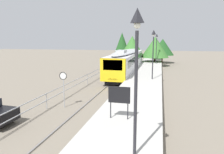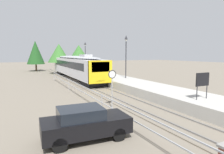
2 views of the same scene
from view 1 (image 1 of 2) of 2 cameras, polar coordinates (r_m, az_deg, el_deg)
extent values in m
plane|color=slate|center=(25.44, -5.38, -1.66)|extent=(160.00, 160.00, 0.00)
cube|color=slate|center=(24.66, 1.25, -1.92)|extent=(3.20, 60.00, 0.06)
cube|color=slate|center=(24.80, -0.38, -1.69)|extent=(0.08, 60.00, 0.08)
cube|color=slate|center=(24.52, 2.90, -1.84)|extent=(0.08, 60.00, 0.08)
cube|color=silver|center=(32.10, 4.20, 4.36)|extent=(2.80, 20.05, 2.55)
cube|color=yellow|center=(22.42, 0.22, 1.88)|extent=(2.80, 0.24, 2.55)
cube|color=black|center=(22.26, 0.18, 3.28)|extent=(2.13, 0.08, 1.12)
cube|color=black|center=(32.06, 4.21, 5.09)|extent=(2.82, 16.84, 0.92)
ellipsoid|color=#B2B5BA|center=(31.98, 4.23, 6.96)|extent=(2.69, 19.25, 0.44)
cube|color=#B2B5BA|center=(27.03, 2.57, 6.99)|extent=(1.10, 2.20, 0.36)
cube|color=#EAE5C6|center=(22.51, 0.18, -0.65)|extent=(1.00, 0.10, 0.20)
cube|color=black|center=(24.89, 1.41, -0.91)|extent=(2.24, 3.20, 0.55)
cube|color=black|center=(39.77, 5.89, 3.21)|extent=(2.24, 3.20, 0.55)
cube|color=#B7B5AD|center=(24.14, 8.83, -1.29)|extent=(3.90, 60.00, 0.90)
cylinder|color=#232328|center=(7.53, 6.50, -5.27)|extent=(0.12, 0.12, 4.60)
pyramid|color=#232328|center=(7.30, 6.96, 16.43)|extent=(0.34, 0.34, 0.50)
sphere|color=silver|center=(7.27, 6.90, 13.92)|extent=(0.24, 0.24, 0.24)
cylinder|color=#232328|center=(23.21, 11.13, 5.05)|extent=(0.12, 0.12, 4.60)
pyramid|color=#232328|center=(23.14, 11.37, 11.97)|extent=(0.34, 0.34, 0.50)
sphere|color=silver|center=(23.13, 11.34, 11.17)|extent=(0.24, 0.24, 0.24)
cylinder|color=#232328|center=(39.07, 12.02, 7.02)|extent=(0.12, 0.12, 4.60)
pyramid|color=#232328|center=(39.03, 12.18, 11.13)|extent=(0.34, 0.34, 0.50)
sphere|color=silver|center=(39.03, 12.16, 10.66)|extent=(0.24, 0.24, 0.24)
cylinder|color=#232328|center=(11.69, -0.38, -9.04)|extent=(0.06, 0.06, 0.90)
cylinder|color=#232328|center=(11.51, 4.34, -9.37)|extent=(0.06, 0.06, 0.90)
cube|color=black|center=(11.32, 1.99, -4.91)|extent=(1.20, 0.08, 0.90)
cylinder|color=#9EA0A5|center=(16.50, -13.03, -4.47)|extent=(0.07, 0.07, 2.20)
cylinder|color=white|center=(16.19, -13.26, 0.31)|extent=(0.60, 0.03, 0.60)
torus|color=black|center=(16.18, -13.28, 0.31)|extent=(0.61, 0.05, 0.61)
cube|color=#9EA0A5|center=(16.41, -17.61, -4.41)|extent=(0.05, 36.00, 0.05)
cube|color=#9EA0A5|center=(16.54, -17.51, -6.13)|extent=(0.05, 36.00, 0.05)
cylinder|color=#9EA0A5|center=(16.56, -17.50, -6.34)|extent=(0.06, 0.06, 1.25)
cylinder|color=#9EA0A5|center=(24.49, -6.81, -0.66)|extent=(0.06, 0.06, 1.25)
cylinder|color=#9EA0A5|center=(32.98, -1.49, 2.20)|extent=(0.06, 0.06, 1.25)
cylinder|color=black|center=(15.04, -25.99, -9.86)|extent=(0.63, 0.23, 0.62)
cylinder|color=brown|center=(42.56, 11.58, 4.13)|extent=(0.36, 0.36, 1.75)
cone|color=#38702D|center=(42.37, 11.72, 8.05)|extent=(5.41, 5.41, 4.07)
cylinder|color=brown|center=(50.61, 2.72, 5.18)|extent=(0.36, 0.36, 1.62)
cone|color=#1E4C1E|center=(50.43, 2.76, 9.09)|extent=(3.91, 3.91, 5.28)
cylinder|color=brown|center=(48.63, 13.53, 4.82)|extent=(0.36, 0.36, 1.80)
cone|color=#1E4C1E|center=(48.46, 13.67, 8.00)|extent=(5.12, 5.12, 3.62)
cylinder|color=brown|center=(41.67, 5.47, 4.54)|extent=(0.36, 0.36, 2.28)
cone|color=#38702D|center=(41.49, 5.54, 8.62)|extent=(4.38, 4.38, 3.65)
camera|label=2|loc=(13.52, -68.61, -1.54)|focal=31.25mm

